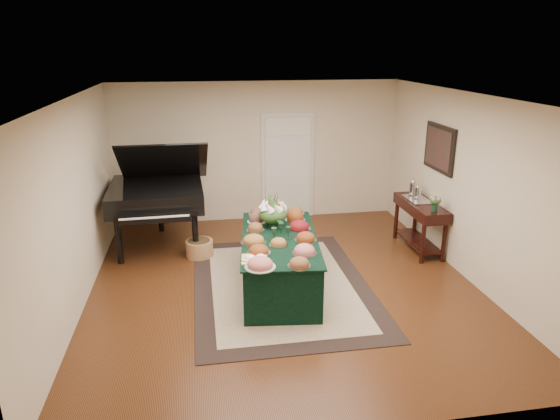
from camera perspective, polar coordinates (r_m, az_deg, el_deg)
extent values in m
plane|color=black|center=(7.40, 0.38, -8.47)|extent=(6.00, 6.00, 0.00)
cube|color=black|center=(7.37, 0.15, -8.56)|extent=(2.50, 3.50, 0.01)
cube|color=beige|center=(7.36, 0.15, -8.51)|extent=(2.00, 3.00, 0.01)
cube|color=beige|center=(9.91, 0.89, 5.02)|extent=(1.05, 0.04, 2.10)
cube|color=silver|center=(9.90, 0.91, 4.71)|extent=(0.90, 0.06, 2.00)
cube|color=black|center=(7.16, -0.07, -6.08)|extent=(1.23, 2.25, 0.76)
cube|color=black|center=(7.01, -0.07, -3.22)|extent=(1.29, 2.32, 0.02)
cylinder|color=silver|center=(7.67, 1.74, -1.16)|extent=(0.32, 0.32, 0.01)
ellipsoid|color=brown|center=(7.64, 1.74, -0.69)|extent=(0.26, 0.26, 0.12)
cylinder|color=#ACB5AB|center=(7.60, -2.71, -1.34)|extent=(0.28, 0.28, 0.01)
ellipsoid|color=brown|center=(7.58, -2.72, -0.89)|extent=(0.23, 0.23, 0.11)
cylinder|color=silver|center=(6.90, 2.95, -3.45)|extent=(0.31, 0.31, 0.01)
ellipsoid|color=brown|center=(6.88, 2.95, -3.09)|extent=(0.26, 0.26, 0.08)
cylinder|color=silver|center=(6.48, -2.45, -4.92)|extent=(0.32, 0.32, 0.01)
ellipsoid|color=brown|center=(6.47, -2.45, -4.55)|extent=(0.26, 0.26, 0.08)
cylinder|color=#ACB5AB|center=(6.09, -2.28, -6.52)|extent=(0.38, 0.38, 0.01)
ellipsoid|color=#E37571|center=(6.07, -2.29, -6.08)|extent=(0.31, 0.31, 0.09)
cylinder|color=silver|center=(6.82, -3.03, -3.71)|extent=(0.35, 0.35, 0.01)
ellipsoid|color=#A36B2F|center=(6.81, -3.04, -3.36)|extent=(0.29, 0.29, 0.08)
cylinder|color=silver|center=(7.31, 2.21, -2.14)|extent=(0.35, 0.35, 0.01)
ellipsoid|color=maroon|center=(7.30, 2.21, -1.77)|extent=(0.29, 0.29, 0.09)
cylinder|color=silver|center=(7.91, -2.52, -0.53)|extent=(0.31, 0.31, 0.01)
ellipsoid|color=brown|center=(7.90, -2.52, -0.21)|extent=(0.25, 0.25, 0.08)
cylinder|color=silver|center=(6.48, 2.81, -4.94)|extent=(0.33, 0.33, 0.01)
ellipsoid|color=#E37571|center=(6.46, 2.82, -4.54)|extent=(0.27, 0.27, 0.09)
cylinder|color=silver|center=(6.73, -0.18, -4.00)|extent=(0.26, 0.26, 0.01)
ellipsoid|color=#A36B2F|center=(6.72, -0.18, -3.68)|extent=(0.21, 0.21, 0.07)
cylinder|color=silver|center=(7.25, -2.83, -2.35)|extent=(0.27, 0.27, 0.01)
ellipsoid|color=brown|center=(7.23, -2.83, -1.98)|extent=(0.22, 0.22, 0.09)
cylinder|color=silver|center=(7.90, -0.23, -0.55)|extent=(0.30, 0.30, 0.01)
ellipsoid|color=brown|center=(7.89, -0.23, -0.26)|extent=(0.25, 0.25, 0.07)
cylinder|color=silver|center=(6.12, 2.22, -6.40)|extent=(0.30, 0.30, 0.01)
ellipsoid|color=brown|center=(6.10, 2.23, -6.01)|extent=(0.24, 0.24, 0.08)
cylinder|color=silver|center=(7.95, 1.73, -0.42)|extent=(0.30, 0.30, 0.01)
ellipsoid|color=brown|center=(7.94, 1.73, -0.10)|extent=(0.25, 0.25, 0.08)
cube|color=tan|center=(6.29, -2.96, -5.65)|extent=(0.35, 0.35, 0.02)
ellipsoid|color=white|center=(6.31, -3.51, -5.12)|extent=(0.14, 0.14, 0.08)
ellipsoid|color=white|center=(6.33, -2.24, -5.07)|extent=(0.12, 0.12, 0.07)
cube|color=yellow|center=(6.20, -2.50, -5.65)|extent=(0.10, 0.09, 0.05)
cylinder|color=#13301D|center=(7.38, -0.81, -1.31)|extent=(0.16, 0.16, 0.16)
ellipsoid|color=#2F5722|center=(7.35, -0.81, -0.46)|extent=(0.41, 0.41, 0.27)
cylinder|color=black|center=(8.33, -17.94, -3.37)|extent=(0.10, 0.10, 0.77)
cylinder|color=black|center=(8.26, -9.64, -2.89)|extent=(0.10, 0.10, 0.77)
cylinder|color=black|center=(9.56, -13.54, -0.18)|extent=(0.10, 0.10, 0.77)
cube|color=black|center=(8.72, -13.93, 1.77)|extent=(1.58, 1.69, 0.33)
cube|color=black|center=(7.87, -14.11, -0.93)|extent=(1.10, 0.25, 0.10)
cube|color=black|center=(8.73, -13.17, 5.34)|extent=(1.51, 1.23, 0.84)
cylinder|color=#9C673E|center=(8.37, -9.18, -4.36)|extent=(0.44, 0.44, 0.28)
cylinder|color=black|center=(8.26, 16.00, -3.74)|extent=(0.07, 0.07, 0.66)
cylinder|color=black|center=(8.42, 18.22, -3.55)|extent=(0.07, 0.07, 0.66)
cylinder|color=black|center=(9.20, 13.13, -1.21)|extent=(0.07, 0.07, 0.66)
cylinder|color=black|center=(9.34, 15.18, -1.08)|extent=(0.07, 0.07, 0.66)
cube|color=black|center=(8.66, 15.80, 0.28)|extent=(0.45, 1.31, 0.18)
cube|color=black|center=(8.86, 15.46, -3.42)|extent=(0.38, 1.15, 0.03)
cube|color=silver|center=(8.77, 15.43, 1.21)|extent=(0.34, 0.58, 0.02)
cylinder|color=#13301D|center=(8.21, 17.25, 0.31)|extent=(0.09, 0.09, 0.13)
ellipsoid|color=#D28893|center=(8.18, 17.33, 1.12)|extent=(0.20, 0.20, 0.13)
cube|color=black|center=(8.52, 17.76, 6.75)|extent=(0.04, 0.95, 0.75)
cube|color=#531623|center=(8.51, 17.61, 6.75)|extent=(0.01, 0.82, 0.62)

